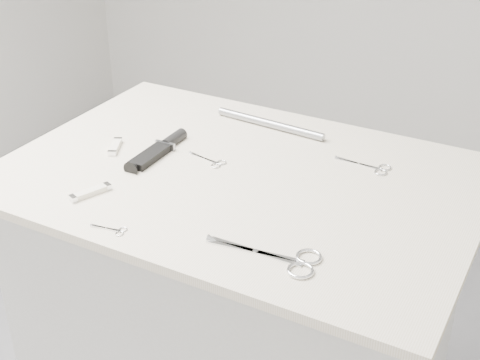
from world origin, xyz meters
The scene contains 10 objects.
plinth centered at (0.00, 0.00, 0.45)m, with size 0.90×0.60×0.90m, color beige.
display_board centered at (0.00, 0.00, 0.91)m, with size 1.00×0.70×0.02m, color beige.
large_shears centered at (0.22, -0.23, 0.92)m, with size 0.21×0.09×0.01m.
embroidery_scissors_a centered at (0.24, 0.16, 0.92)m, with size 0.12×0.05×0.00m.
embroidery_scissors_b centered at (-0.08, 0.02, 0.92)m, with size 0.10×0.04×0.00m.
tiny_scissors centered at (-0.10, -0.30, 0.92)m, with size 0.07×0.03×0.00m.
sheathed_knife centered at (-0.20, 0.01, 0.93)m, with size 0.04×0.19×0.02m.
pocket_knife_a centered at (-0.22, -0.22, 0.93)m, with size 0.05×0.09×0.01m.
pocket_knife_b centered at (-0.31, -0.03, 0.92)m, with size 0.05×0.08×0.01m.
metal_rail centered at (-0.05, 0.24, 0.93)m, with size 0.02×0.02×0.29m, color gray.
Camera 1 is at (0.60, -1.09, 1.60)m, focal length 50.00 mm.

